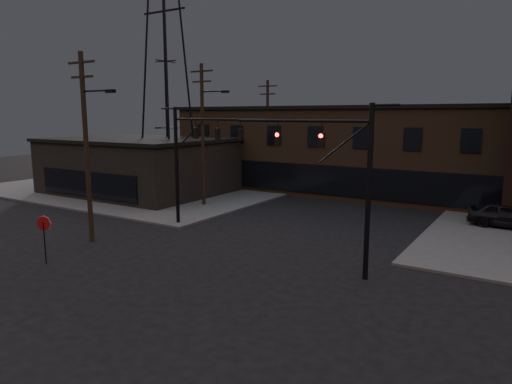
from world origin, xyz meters
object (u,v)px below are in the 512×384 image
(parked_car_lot_a, at_px, (508,215))
(traffic_signal_far, at_px, (191,153))
(stop_sign, at_px, (44,228))
(car_crossing, at_px, (435,193))
(traffic_signal_near, at_px, (345,171))

(parked_car_lot_a, bearing_deg, traffic_signal_far, 123.06)
(stop_sign, bearing_deg, parked_car_lot_a, 46.33)
(traffic_signal_far, distance_m, parked_car_lot_a, 21.27)
(traffic_signal_far, bearing_deg, car_crossing, 55.13)
(stop_sign, height_order, car_crossing, stop_sign)
(traffic_signal_near, xyz_separation_m, car_crossing, (0.14, 21.03, -4.08))
(traffic_signal_far, xyz_separation_m, car_crossing, (12.22, 17.53, -4.16))
(traffic_signal_far, height_order, parked_car_lot_a, traffic_signal_far)
(traffic_signal_near, xyz_separation_m, parked_car_lot_a, (6.06, 13.85, -3.97))
(traffic_signal_near, distance_m, parked_car_lot_a, 15.63)
(traffic_signal_near, height_order, stop_sign, traffic_signal_near)
(traffic_signal_near, distance_m, stop_sign, 15.17)
(stop_sign, distance_m, parked_car_lot_a, 28.13)
(stop_sign, height_order, parked_car_lot_a, stop_sign)
(traffic_signal_far, height_order, stop_sign, traffic_signal_far)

